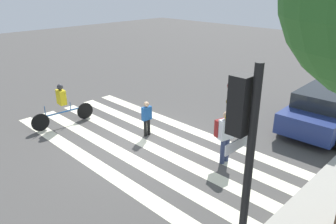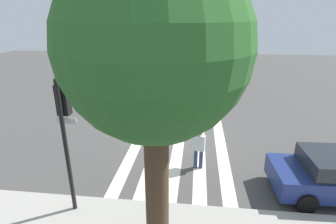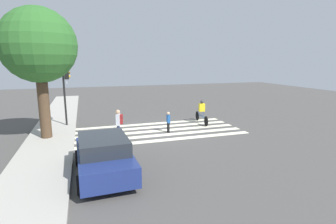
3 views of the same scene
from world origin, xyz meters
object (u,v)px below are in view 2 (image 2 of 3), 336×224
at_px(traffic_light, 65,122).
at_px(pedestrian_adult_tall_backpack, 199,145).
at_px(pedestrian_adult_blue_shirt, 191,121).
at_px(cyclist_near_curb, 166,99).
at_px(street_tree, 155,51).

height_order(traffic_light, pedestrian_adult_tall_backpack, traffic_light).
xyz_separation_m(pedestrian_adult_blue_shirt, cyclist_near_curb, (1.60, -2.96, 0.15)).
distance_m(traffic_light, cyclist_near_curb, 9.18).
height_order(street_tree, cyclist_near_curb, street_tree).
bearing_deg(traffic_light, pedestrian_adult_tall_backpack, -142.83).
distance_m(pedestrian_adult_tall_backpack, cyclist_near_curb, 6.30).
distance_m(traffic_light, pedestrian_adult_blue_shirt, 7.05).
xyz_separation_m(traffic_light, street_tree, (-2.69, 1.03, 2.10)).
bearing_deg(traffic_light, pedestrian_adult_blue_shirt, -119.67).
relative_size(traffic_light, pedestrian_adult_blue_shirt, 3.28).
bearing_deg(cyclist_near_curb, pedestrian_adult_tall_backpack, 113.40).
xyz_separation_m(traffic_light, pedestrian_adult_tall_backpack, (-3.71, -2.81, -1.95)).
relative_size(traffic_light, cyclist_near_curb, 1.71).
bearing_deg(pedestrian_adult_tall_backpack, street_tree, 89.06).
xyz_separation_m(street_tree, cyclist_near_curb, (0.98, -9.81, -4.15)).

